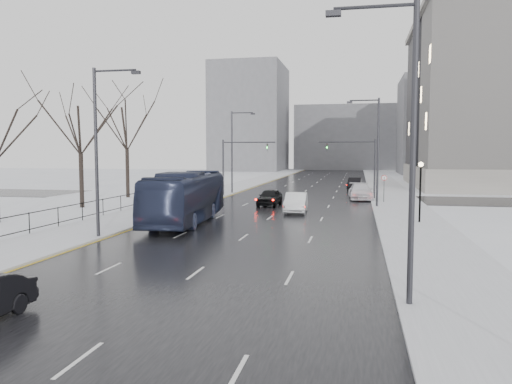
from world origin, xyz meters
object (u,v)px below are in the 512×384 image
Objects in this scene: streetlight_l_near at (100,144)px; mast_signal_left at (232,161)px; bus at (186,197)px; streetlight_r_mid at (375,147)px; streetlight_l_far at (234,148)px; sedan_right_far at (360,191)px; no_uturn_sign at (384,180)px; sedan_right_distant at (355,184)px; tree_park_e at (128,198)px; sedan_center_near at (270,197)px; lamppost_r_mid at (420,183)px; sedan_right_near at (296,203)px; streetlight_r_near at (406,138)px; mast_signal_right at (365,161)px; tree_park_d at (82,209)px.

streetlight_l_near is 1.54× the size of mast_signal_left.
streetlight_r_mid is at bearing 38.02° from bus.
sedan_right_far is at bearing -16.21° from streetlight_l_far.
no_uturn_sign is 17.84m from sedan_right_distant.
tree_park_e is at bearing -140.62° from sedan_right_distant.
sedan_right_far reaches higher than sedan_center_near.
streetlight_l_near is 29.81m from no_uturn_sign.
lamppost_r_mid is 10.82m from sedan_right_near.
lamppost_r_mid reaches higher than sedan_right_distant.
tree_park_e is 17.23m from sedan_center_near.
streetlight_r_mid is 2.06× the size of sedan_right_distant.
streetlight_l_far is 2.06× the size of sedan_right_distant.
no_uturn_sign is at bearing 24.39° from sedan_center_near.
mast_signal_left is 1.34× the size of sedan_right_distant.
streetlight_r_near is (26.37, -34.00, 5.62)m from tree_park_e.
mast_signal_left is at bearing 135.52° from lamppost_r_mid.
bus is at bearing -84.99° from mast_signal_left.
sedan_right_near is (19.77, -9.13, 0.87)m from tree_park_e.
mast_signal_left reaches higher than sedan_right_distant.
streetlight_l_near is at bearing 148.52° from streetlight_r_near.
streetlight_l_near is 0.76× the size of bus.
mast_signal_left is 14.63m from sedan_right_far.
lamppost_r_mid is at bearing -82.67° from no_uturn_sign.
streetlight_r_mid reaches higher than mast_signal_right.
sedan_right_near is (-9.43, 4.87, -2.08)m from lamppost_r_mid.
streetlight_l_far reaches higher than bus.
sedan_right_distant is (-2.98, 17.53, -1.46)m from no_uturn_sign.
sedan_center_near is (-9.71, 29.67, -4.79)m from streetlight_r_near.
bus is at bearing -52.73° from tree_park_e.
streetlight_r_near reaches higher than lamppost_r_mid.
streetlight_l_near is at bearing -90.00° from streetlight_l_far.
sedan_right_distant is at bearing 88.79° from sedan_right_far.
streetlight_r_mid reaches higher than mast_signal_left.
streetlight_r_mid is at bearing -84.00° from mast_signal_right.
no_uturn_sign is (1.87, -4.00, -1.81)m from mast_signal_right.
mast_signal_left is at bearing 20.19° from tree_park_e.
streetlight_l_near is 21.78m from lamppost_r_mid.
sedan_right_near is at bearing -117.06° from sedan_right_far.
sedan_right_far is at bearing -83.32° from sedan_right_distant.
no_uturn_sign is 0.21× the size of bus.
tree_park_d is 17.96m from mast_signal_left.
streetlight_l_far is at bearing 120.70° from sedan_center_near.
streetlight_r_mid is 10.83m from sedan_center_near.
tree_park_d reaches higher than sedan_right_near.
sedan_right_distant is at bearing 98.62° from lamppost_r_mid.
tree_park_d reaches higher than sedan_right_far.
streetlight_l_near reaches higher than tree_park_e.
tree_park_d is 2.14× the size of sedan_right_far.
tree_park_d is 35.80m from streetlight_r_near.
sedan_right_near is at bearing -96.19° from sedan_right_distant.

